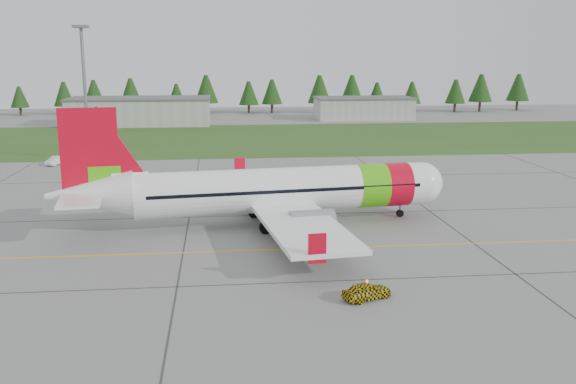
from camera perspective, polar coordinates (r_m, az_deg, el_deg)
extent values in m
plane|color=gray|center=(47.78, 8.60, -7.66)|extent=(320.00, 320.00, 0.00)
cylinder|color=white|center=(61.56, -0.30, 0.22)|extent=(28.62, 7.68, 4.25)
sphere|color=white|center=(66.11, 11.75, 0.79)|extent=(4.25, 4.25, 4.25)
cone|color=white|center=(60.16, -17.23, -0.24)|extent=(8.09, 5.15, 4.25)
cube|color=black|center=(66.17, 12.02, 1.12)|extent=(2.08, 3.02, 0.61)
cylinder|color=#50C90F|center=(64.03, 7.32, 0.58)|extent=(3.34, 4.64, 4.33)
cylinder|color=red|center=(64.98, 9.48, 0.68)|extent=(2.91, 4.59, 4.33)
cube|color=white|center=(61.70, -0.79, -0.90)|extent=(10.21, 35.32, 0.39)
cube|color=red|center=(78.08, -4.31, 2.27)|extent=(1.32, 0.35, 2.18)
cube|color=red|center=(45.05, 2.61, -5.04)|extent=(1.32, 0.35, 2.18)
cylinder|color=gray|center=(67.88, -0.53, -0.21)|extent=(4.17, 2.75, 2.29)
cylinder|color=gray|center=(56.58, 2.14, -2.73)|extent=(4.17, 2.75, 2.29)
cube|color=red|center=(59.51, -17.24, 3.20)|extent=(5.02, 1.00, 8.28)
cube|color=#50C90F|center=(59.83, -15.95, 1.00)|extent=(2.87, 0.80, 2.61)
cube|color=white|center=(60.15, -17.76, -0.01)|extent=(4.99, 12.86, 0.24)
cylinder|color=slate|center=(65.79, 9.93, -1.53)|extent=(0.20, 0.20, 1.52)
cylinder|color=black|center=(65.88, 9.92, -1.86)|extent=(0.77, 0.39, 0.74)
cylinder|color=slate|center=(64.65, -2.31, -1.34)|extent=(0.24, 0.24, 2.07)
cylinder|color=black|center=(64.69, -2.69, -1.77)|extent=(1.18, 0.63, 1.13)
cylinder|color=slate|center=(58.85, -1.19, -2.68)|extent=(0.24, 0.24, 2.07)
cylinder|color=black|center=(58.89, -1.60, -3.15)|extent=(1.18, 0.63, 1.13)
imported|color=yellow|center=(43.30, 7.05, -7.32)|extent=(1.61, 1.72, 3.42)
imported|color=silver|center=(101.51, -20.00, 3.36)|extent=(1.70, 1.65, 3.85)
cube|color=#30561E|center=(127.00, -0.78, 4.83)|extent=(320.00, 50.00, 0.03)
cube|color=gold|center=(55.15, 6.50, -4.89)|extent=(120.00, 0.25, 0.02)
cube|color=#A8A8A3|center=(155.05, -12.98, 6.95)|extent=(32.00, 14.00, 6.00)
cube|color=#A8A8A3|center=(166.12, 6.71, 7.36)|extent=(24.00, 12.00, 5.20)
cylinder|color=slate|center=(103.60, -17.58, 8.18)|extent=(0.50, 0.50, 20.00)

